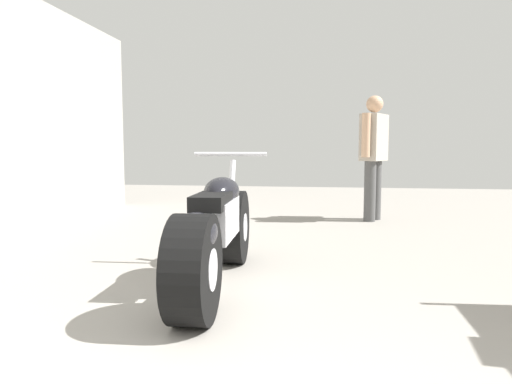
% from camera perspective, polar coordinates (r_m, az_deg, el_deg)
% --- Properties ---
extents(ground_plane, '(16.08, 16.08, 0.00)m').
position_cam_1_polar(ground_plane, '(4.28, 3.66, -8.26)').
color(ground_plane, gray).
extents(motorcycle_maroon_cruiser, '(0.62, 2.09, 0.98)m').
position_cam_1_polar(motorcycle_maroon_cruiser, '(3.35, -4.98, -5.04)').
color(motorcycle_maroon_cruiser, black).
rests_on(motorcycle_maroon_cruiser, ground_plane).
extents(mechanic_in_blue, '(0.43, 0.67, 1.73)m').
position_cam_1_polar(mechanic_in_blue, '(6.68, 14.17, 4.94)').
color(mechanic_in_blue, '#4C4C4C').
rests_on(mechanic_in_blue, ground_plane).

